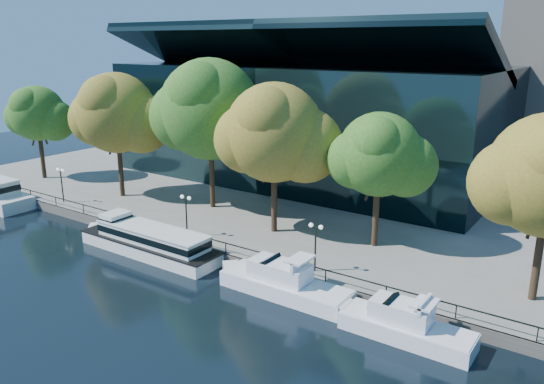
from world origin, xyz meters
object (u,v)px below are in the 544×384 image
Objects in this scene: cruiser_near at (280,281)px; tree_4 at (380,157)px; tree_0 at (37,115)px; tree_2 at (211,112)px; tree_1 at (117,115)px; tree_3 at (276,135)px; cruiser_far at (401,323)px; lamp_1 at (186,206)px; lamp_0 at (61,177)px; tour_boat at (146,239)px; lamp_2 at (316,236)px.

tree_4 is at bearing 75.47° from cruiser_near.
tree_2 is at bearing 6.25° from tree_0.
tree_3 is (22.18, 0.15, -0.23)m from tree_1.
cruiser_far is (10.07, -0.69, -0.04)m from cruiser_near.
tree_0 is at bearing 170.21° from cruiser_far.
tree_3 is at bearing 0.38° from tree_1.
tree_0 is 37.97m from tree_3.
lamp_1 reaches higher than cruiser_near.
cruiser_near is at bearing -5.84° from lamp_0.
cruiser_near is at bearing -11.09° from tree_0.
tree_3 is 3.59× the size of lamp_0.
tour_boat is 16.65m from lamp_2.
cruiser_near reaches higher than cruiser_far.
cruiser_far is 42.93m from lamp_0.
cruiser_near is 0.97× the size of tree_4.
cruiser_far is at bearing -5.39° from lamp_0.
tree_0 is at bearing -176.99° from tree_4.
tree_3 is 27.29m from lamp_0.
cruiser_near reaches higher than tour_boat.
tree_4 is at bearing -1.55° from tree_2.
cruiser_far is at bearing -13.97° from tree_1.
tree_0 reaches higher than cruiser_far.
cruiser_far is at bearing -59.09° from tree_4.
tour_boat is at bearing -33.13° from tree_1.
tree_2 reaches higher than cruiser_near.
tree_3 reaches higher than lamp_0.
tree_3 is (8.20, 9.27, 9.23)m from tour_boat.
lamp_1 is at bearing -137.13° from tree_3.
lamp_0 is 33.71m from lamp_2.
tree_2 is (27.76, 3.04, 2.08)m from tree_0.
tree_2 is 1.35× the size of tree_4.
tree_3 reaches higher than cruiser_far.
cruiser_far is at bearing -30.37° from tree_3.
cruiser_near is (14.92, 0.12, -0.27)m from tour_boat.
lamp_0 is at bearing -24.13° from tree_0.
tree_0 is 14.43m from lamp_0.
tree_2 is 4.07× the size of lamp_2.
cruiser_near is 0.72× the size of tree_2.
tree_1 is 18.21m from lamp_1.
tour_boat is at bearing -147.45° from tree_4.
tree_1 is at bearing 146.87° from tour_boat.
tree_3 reaches higher than tree_4.
lamp_2 is (18.06, -8.47, -7.74)m from tree_2.
cruiser_far is 56.22m from tree_0.
tree_4 reaches higher than cruiser_near.
lamp_0 and lamp_1 have the same top height.
lamp_0 is 1.00× the size of lamp_1.
lamp_0 is (-32.56, 3.33, 2.92)m from cruiser_near.
tree_3 is at bearing 0.59° from tree_0.
cruiser_far is 2.44× the size of lamp_0.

